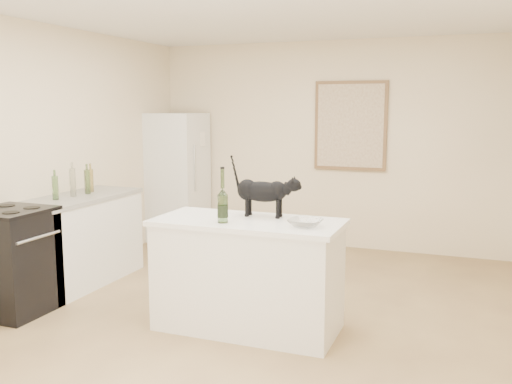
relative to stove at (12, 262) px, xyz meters
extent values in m
plane|color=tan|center=(1.95, 0.60, -0.45)|extent=(5.50, 5.50, 0.00)
plane|color=white|center=(1.95, 0.60, 2.15)|extent=(5.50, 5.50, 0.00)
plane|color=#F8E4C0|center=(1.95, 3.35, 0.85)|extent=(4.50, 0.00, 4.50)
plane|color=#F8E4C0|center=(-0.30, 0.60, 0.85)|extent=(0.00, 5.50, 5.50)
cube|color=white|center=(2.05, 0.40, -0.02)|extent=(1.44, 0.67, 0.86)
cube|color=white|center=(2.05, 0.40, 0.43)|extent=(1.50, 0.70, 0.04)
cube|color=white|center=(0.00, 0.90, -0.02)|extent=(0.60, 1.40, 0.86)
cube|color=gray|center=(0.00, 0.90, 0.43)|extent=(0.62, 1.44, 0.04)
cube|color=black|center=(0.00, 0.00, 0.00)|extent=(0.60, 0.60, 0.90)
cube|color=white|center=(0.00, 2.95, 0.40)|extent=(0.68, 0.68, 1.70)
cube|color=brown|center=(2.25, 3.32, 1.10)|extent=(0.90, 0.03, 1.10)
cube|color=beige|center=(2.25, 3.30, 1.10)|extent=(0.82, 0.00, 1.02)
cylinder|color=#2E5220|center=(1.91, 0.24, 0.64)|extent=(0.10, 0.10, 0.38)
imported|color=white|center=(2.55, 0.30, 0.48)|extent=(0.28, 0.28, 0.06)
cube|color=white|center=(0.34, 3.00, 0.91)|extent=(0.05, 0.14, 0.19)
cylinder|color=#99A69A|center=(-0.02, 0.87, 0.59)|extent=(0.06, 0.06, 0.28)
cylinder|color=#264C19|center=(0.01, 1.06, 0.57)|extent=(0.06, 0.06, 0.25)
cylinder|color=olive|center=(-0.03, 1.17, 0.57)|extent=(0.06, 0.06, 0.24)
cylinder|color=#2A6121|center=(-0.05, 0.65, 0.56)|extent=(0.06, 0.06, 0.23)
camera|label=1|loc=(3.69, -3.69, 1.35)|focal=39.73mm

